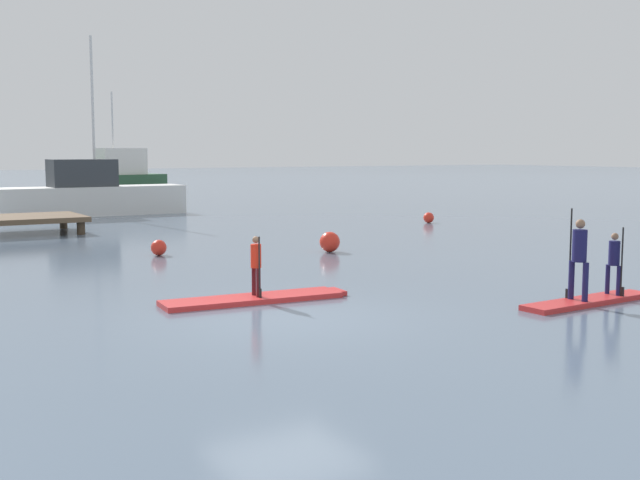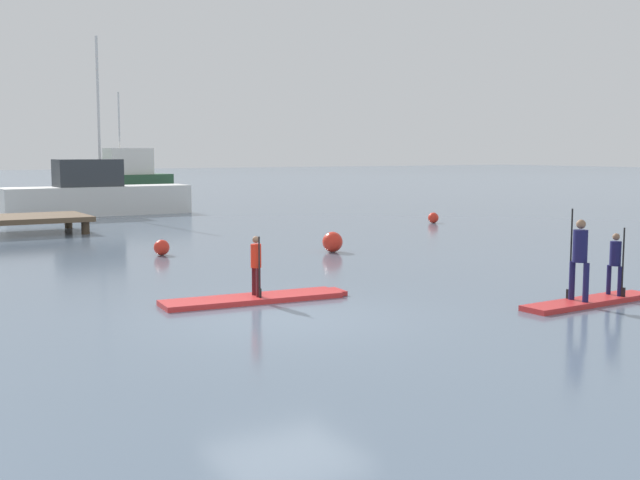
# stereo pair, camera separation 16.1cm
# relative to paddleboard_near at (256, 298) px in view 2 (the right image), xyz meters

# --- Properties ---
(ground_plane) EXTENTS (240.00, 240.00, 0.00)m
(ground_plane) POSITION_rel_paddleboard_near_xyz_m (-0.29, -1.76, -0.05)
(ground_plane) COLOR slate
(paddleboard_near) EXTENTS (3.73, 1.11, 0.10)m
(paddleboard_near) POSITION_rel_paddleboard_near_xyz_m (0.00, 0.00, 0.00)
(paddleboard_near) COLOR red
(paddleboard_near) RESTS_ON ground
(paddler_child_solo) EXTENTS (0.22, 0.40, 1.17)m
(paddler_child_solo) POSITION_rel_paddleboard_near_xyz_m (0.01, -0.01, 0.70)
(paddler_child_solo) COLOR #4C1419
(paddler_child_solo) RESTS_ON paddleboard_near
(paddleboard_far) EXTENTS (3.18, 0.73, 0.10)m
(paddleboard_far) POSITION_rel_paddleboard_near_xyz_m (5.27, -3.49, 0.00)
(paddleboard_far) COLOR red
(paddleboard_far) RESTS_ON ground
(paddler_adult) EXTENTS (0.28, 0.49, 1.71)m
(paddler_adult) POSITION_rel_paddleboard_near_xyz_m (4.97, -3.50, 0.92)
(paddler_adult) COLOR #19194C
(paddler_adult) RESTS_ON paddleboard_far
(paddler_child_front) EXTENTS (0.22, 0.42, 1.33)m
(paddler_child_front) POSITION_rel_paddleboard_near_xyz_m (6.01, -3.46, 0.73)
(paddler_child_front) COLOR #19194C
(paddler_child_front) RESTS_ON paddleboard_far
(fishing_boat_white_large) EXTENTS (8.32, 2.13, 7.98)m
(fishing_boat_white_large) POSITION_rel_paddleboard_near_xyz_m (2.86, 22.37, 0.88)
(fishing_boat_white_large) COLOR silver
(fishing_boat_white_large) RESTS_ON ground
(motor_boat_small_navy) EXTENTS (7.98, 3.86, 6.88)m
(motor_boat_small_navy) POSITION_rel_paddleboard_near_xyz_m (9.26, 39.99, 1.04)
(motor_boat_small_navy) COLOR #2D5638
(motor_boat_small_navy) RESTS_ON ground
(mooring_buoy_near) EXTENTS (0.58, 0.58, 0.58)m
(mooring_buoy_near) POSITION_rel_paddleboard_near_xyz_m (5.18, 5.63, 0.24)
(mooring_buoy_near) COLOR red
(mooring_buoy_near) RESTS_ON ground
(mooring_buoy_mid) EXTENTS (0.43, 0.43, 0.43)m
(mooring_buoy_mid) POSITION_rel_paddleboard_near_xyz_m (13.52, 11.46, 0.16)
(mooring_buoy_mid) COLOR red
(mooring_buoy_mid) RESTS_ON ground
(mooring_buoy_far) EXTENTS (0.44, 0.44, 0.44)m
(mooring_buoy_far) POSITION_rel_paddleboard_near_xyz_m (0.72, 7.43, 0.17)
(mooring_buoy_far) COLOR red
(mooring_buoy_far) RESTS_ON ground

